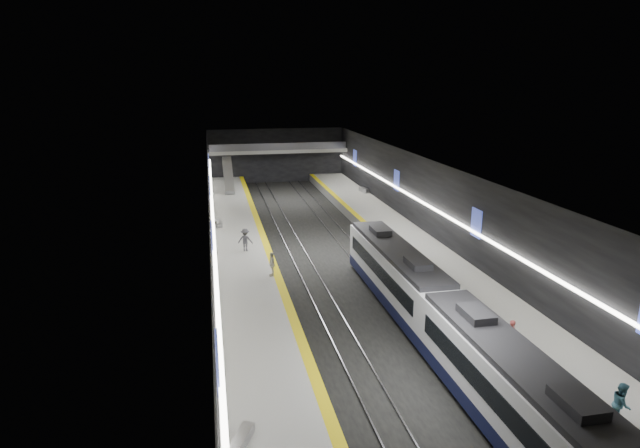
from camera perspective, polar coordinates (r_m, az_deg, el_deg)
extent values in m
plane|color=black|center=(47.67, 0.74, -3.29)|extent=(70.00, 70.00, 0.00)
cube|color=beige|center=(45.75, 0.77, 6.25)|extent=(20.00, 70.00, 0.04)
cube|color=black|center=(45.51, -11.63, 0.74)|extent=(0.04, 70.00, 8.00)
cube|color=black|center=(49.63, 12.11, 1.92)|extent=(0.04, 70.00, 8.00)
cube|color=black|center=(80.49, -4.68, 7.28)|extent=(20.00, 0.04, 8.00)
cube|color=slate|center=(46.55, -8.32, -3.27)|extent=(5.00, 70.00, 1.00)
cube|color=#ABABA6|center=(46.39, -8.35, -2.67)|extent=(5.00, 70.00, 0.02)
cube|color=yellow|center=(46.55, -5.65, -2.51)|extent=(0.60, 70.00, 0.02)
cube|color=slate|center=(49.61, 9.24, -2.13)|extent=(5.00, 70.00, 1.00)
cube|color=#ABABA6|center=(49.46, 9.26, -1.57)|extent=(5.00, 70.00, 0.02)
cube|color=yellow|center=(48.73, 6.84, -1.72)|extent=(0.60, 70.00, 0.02)
cube|color=gray|center=(47.10, -3.10, -3.47)|extent=(0.08, 70.00, 0.12)
cube|color=gray|center=(47.32, -1.37, -3.36)|extent=(0.08, 70.00, 0.12)
cube|color=gray|center=(48.05, 2.82, -3.08)|extent=(0.08, 70.00, 0.12)
cube|color=gray|center=(48.42, 4.47, -2.96)|extent=(0.08, 70.00, 0.12)
cube|color=#0E1233|center=(26.24, 19.71, -19.18)|extent=(2.65, 15.00, 0.80)
cube|color=white|center=(25.37, 20.06, -16.09)|extent=(2.65, 15.00, 2.50)
cube|color=black|center=(24.69, 20.36, -13.30)|extent=(2.44, 14.25, 0.30)
cube|color=black|center=(25.34, 20.07, -15.99)|extent=(2.69, 13.20, 1.00)
cube|color=#0E1233|center=(38.16, 8.05, -7.12)|extent=(2.65, 15.00, 0.80)
cube|color=white|center=(37.56, 8.15, -4.79)|extent=(2.65, 15.00, 2.50)
cube|color=black|center=(37.11, 8.23, -2.76)|extent=(2.44, 14.25, 0.30)
cube|color=black|center=(37.55, 8.15, -4.72)|extent=(2.69, 13.20, 1.00)
cube|color=black|center=(31.16, 12.85, -9.49)|extent=(1.85, 0.05, 1.20)
cube|color=#3845A8|center=(21.91, -10.88, -14.30)|extent=(0.10, 1.50, 2.20)
cube|color=#3845A8|center=(37.66, -11.44, -1.53)|extent=(0.10, 1.50, 2.20)
cube|color=#3845A8|center=(55.15, -11.67, 3.81)|extent=(0.10, 1.50, 2.20)
cube|color=#3845A8|center=(71.90, -11.79, 6.45)|extent=(0.10, 1.50, 2.20)
cube|color=#3845A8|center=(42.51, 16.33, 0.09)|extent=(0.10, 1.50, 2.20)
cube|color=#3845A8|center=(58.57, 8.16, 4.64)|extent=(0.10, 1.50, 2.20)
cube|color=#3845A8|center=(74.56, 3.74, 7.04)|extent=(0.10, 1.50, 2.20)
cube|color=white|center=(45.56, -11.37, 0.51)|extent=(0.25, 68.60, 0.12)
cube|color=white|center=(49.59, 11.88, 1.69)|extent=(0.25, 68.60, 0.12)
cube|color=gray|center=(78.39, -4.51, 7.81)|extent=(20.00, 3.00, 0.50)
cube|color=#47474C|center=(76.87, -4.38, 8.22)|extent=(19.60, 0.08, 1.00)
cube|color=#99999E|center=(71.21, -9.76, 5.16)|extent=(1.20, 7.50, 3.92)
cube|color=#99999E|center=(23.32, -8.38, -21.79)|extent=(1.20, 1.85, 0.44)
cube|color=#99999E|center=(54.05, -10.76, 0.06)|extent=(0.73, 1.92, 0.46)
cube|color=#99999E|center=(69.06, 4.74, 3.62)|extent=(0.92, 2.13, 0.50)
imported|color=#AC4240|center=(31.04, 19.80, -11.13)|extent=(0.49, 0.68, 1.75)
imported|color=teal|center=(26.90, 29.46, -16.40)|extent=(1.16, 1.19, 1.94)
imported|color=white|center=(39.75, -5.15, -4.30)|extent=(0.50, 1.09, 1.82)
imported|color=#42424A|center=(45.61, -7.97, -1.71)|extent=(1.41, 1.06, 1.94)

